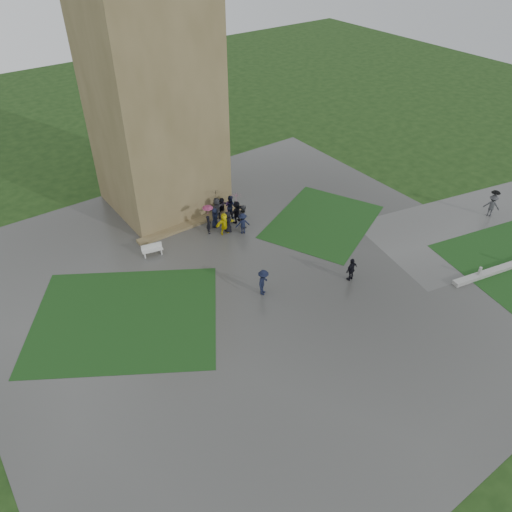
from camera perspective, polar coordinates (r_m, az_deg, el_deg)
ground at (r=31.92m, az=2.26°, el=-4.90°), size 120.00×120.00×0.00m
plaza at (r=33.12m, az=0.14°, el=-3.03°), size 34.00×34.00×0.02m
lawn_inset_left at (r=31.62m, az=-14.72°, el=-6.81°), size 14.10×13.46×0.01m
lawn_inset_right at (r=39.45m, az=7.60°, el=3.91°), size 11.12×10.15×0.01m
tower at (r=38.75m, az=-11.79°, el=17.65°), size 8.00×8.00×18.00m
tower_plinth at (r=38.98m, az=-7.33°, el=3.69°), size 9.00×0.80×0.22m
bench at (r=36.05m, az=-11.78°, el=0.73°), size 1.54×0.78×0.85m
visitor_cluster at (r=38.26m, az=-3.38°, el=5.05°), size 3.86×3.88×2.54m
pedestrian_mid at (r=31.67m, az=0.84°, el=-3.03°), size 1.32×1.20×1.84m
pedestrian_near at (r=33.43m, az=10.87°, el=-1.50°), size 1.04×0.65×1.69m
pedestrian_path at (r=43.49m, az=25.41°, el=5.44°), size 1.11×1.34×2.25m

